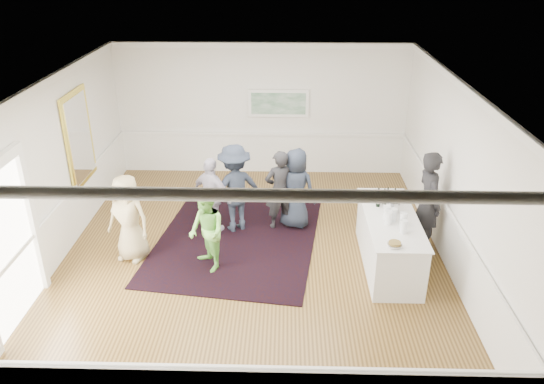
{
  "coord_description": "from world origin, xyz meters",
  "views": [
    {
      "loc": [
        0.58,
        -8.39,
        5.25
      ],
      "look_at": [
        0.35,
        0.2,
        1.2
      ],
      "focal_mm": 35.0,
      "sensor_mm": 36.0,
      "label": 1
    }
  ],
  "objects_px": {
    "guest_green": "(207,232)",
    "ice_bucket": "(392,206)",
    "nut_bowl": "(395,244)",
    "serving_table": "(389,241)",
    "guest_dark_a": "(235,188)",
    "bartender": "(429,202)",
    "guest_tan": "(129,218)",
    "guest_lilac": "(212,196)",
    "guest_dark_b": "(279,190)",
    "guest_navy": "(296,189)"
  },
  "relations": [
    {
      "from": "guest_lilac",
      "to": "nut_bowl",
      "type": "relative_size",
      "value": 6.62
    },
    {
      "from": "guest_lilac",
      "to": "serving_table",
      "type": "bearing_deg",
      "value": -166.86
    },
    {
      "from": "serving_table",
      "to": "guest_navy",
      "type": "distance_m",
      "value": 2.19
    },
    {
      "from": "guest_tan",
      "to": "guest_green",
      "type": "distance_m",
      "value": 1.47
    },
    {
      "from": "serving_table",
      "to": "guest_green",
      "type": "relative_size",
      "value": 1.6
    },
    {
      "from": "guest_lilac",
      "to": "ice_bucket",
      "type": "distance_m",
      "value": 3.45
    },
    {
      "from": "bartender",
      "to": "nut_bowl",
      "type": "xyz_separation_m",
      "value": [
        -0.9,
        -1.55,
        0.02
      ]
    },
    {
      "from": "guest_tan",
      "to": "nut_bowl",
      "type": "height_order",
      "value": "guest_tan"
    },
    {
      "from": "guest_dark_b",
      "to": "ice_bucket",
      "type": "bearing_deg",
      "value": 130.2
    },
    {
      "from": "guest_navy",
      "to": "bartender",
      "type": "bearing_deg",
      "value": -175.48
    },
    {
      "from": "guest_green",
      "to": "guest_dark_b",
      "type": "relative_size",
      "value": 0.89
    },
    {
      "from": "nut_bowl",
      "to": "ice_bucket",
      "type": "bearing_deg",
      "value": 81.91
    },
    {
      "from": "guest_navy",
      "to": "guest_dark_b",
      "type": "bearing_deg",
      "value": 37.21
    },
    {
      "from": "guest_lilac",
      "to": "guest_dark_a",
      "type": "xyz_separation_m",
      "value": [
        0.44,
        0.12,
        0.12
      ]
    },
    {
      "from": "guest_lilac",
      "to": "ice_bucket",
      "type": "height_order",
      "value": "guest_lilac"
    },
    {
      "from": "guest_dark_b",
      "to": "bartender",
      "type": "bearing_deg",
      "value": 144.38
    },
    {
      "from": "guest_dark_a",
      "to": "guest_dark_b",
      "type": "bearing_deg",
      "value": 158.47
    },
    {
      "from": "serving_table",
      "to": "guest_dark_b",
      "type": "relative_size",
      "value": 1.43
    },
    {
      "from": "guest_lilac",
      "to": "guest_dark_b",
      "type": "xyz_separation_m",
      "value": [
        1.31,
        0.23,
        0.04
      ]
    },
    {
      "from": "nut_bowl",
      "to": "bartender",
      "type": "bearing_deg",
      "value": 59.94
    },
    {
      "from": "guest_tan",
      "to": "guest_green",
      "type": "height_order",
      "value": "guest_tan"
    },
    {
      "from": "nut_bowl",
      "to": "guest_dark_a",
      "type": "bearing_deg",
      "value": 140.69
    },
    {
      "from": "guest_tan",
      "to": "guest_navy",
      "type": "bearing_deg",
      "value": 41.41
    },
    {
      "from": "ice_bucket",
      "to": "nut_bowl",
      "type": "bearing_deg",
      "value": -98.09
    },
    {
      "from": "guest_dark_a",
      "to": "ice_bucket",
      "type": "bearing_deg",
      "value": 131.65
    },
    {
      "from": "bartender",
      "to": "guest_dark_a",
      "type": "relative_size",
      "value": 1.08
    },
    {
      "from": "serving_table",
      "to": "guest_dark_a",
      "type": "xyz_separation_m",
      "value": [
        -2.83,
        1.23,
        0.42
      ]
    },
    {
      "from": "guest_lilac",
      "to": "guest_navy",
      "type": "xyz_separation_m",
      "value": [
        1.64,
        0.3,
        0.04
      ]
    },
    {
      "from": "bartender",
      "to": "guest_dark_a",
      "type": "height_order",
      "value": "bartender"
    },
    {
      "from": "guest_tan",
      "to": "guest_lilac",
      "type": "distance_m",
      "value": 1.69
    },
    {
      "from": "serving_table",
      "to": "nut_bowl",
      "type": "distance_m",
      "value": 1.12
    },
    {
      "from": "bartender",
      "to": "ice_bucket",
      "type": "relative_size",
      "value": 7.49
    },
    {
      "from": "serving_table",
      "to": "nut_bowl",
      "type": "relative_size",
      "value": 10.01
    },
    {
      "from": "nut_bowl",
      "to": "serving_table",
      "type": "bearing_deg",
      "value": 82.55
    },
    {
      "from": "guest_navy",
      "to": "nut_bowl",
      "type": "bearing_deg",
      "value": 146.04
    },
    {
      "from": "serving_table",
      "to": "guest_navy",
      "type": "height_order",
      "value": "guest_navy"
    },
    {
      "from": "guest_lilac",
      "to": "bartender",
      "type": "bearing_deg",
      "value": -155.76
    },
    {
      "from": "guest_green",
      "to": "ice_bucket",
      "type": "distance_m",
      "value": 3.27
    },
    {
      "from": "guest_tan",
      "to": "guest_dark_a",
      "type": "height_order",
      "value": "guest_dark_a"
    },
    {
      "from": "guest_green",
      "to": "ice_bucket",
      "type": "relative_size",
      "value": 5.68
    },
    {
      "from": "bartender",
      "to": "guest_green",
      "type": "xyz_separation_m",
      "value": [
        -3.97,
        -0.77,
        -0.24
      ]
    },
    {
      "from": "guest_lilac",
      "to": "nut_bowl",
      "type": "bearing_deg",
      "value": 178.2
    },
    {
      "from": "guest_green",
      "to": "nut_bowl",
      "type": "relative_size",
      "value": 6.24
    },
    {
      "from": "guest_dark_b",
      "to": "guest_navy",
      "type": "height_order",
      "value": "guest_navy"
    },
    {
      "from": "guest_green",
      "to": "guest_navy",
      "type": "height_order",
      "value": "guest_navy"
    },
    {
      "from": "serving_table",
      "to": "bartender",
      "type": "distance_m",
      "value": 1.08
    },
    {
      "from": "guest_dark_b",
      "to": "nut_bowl",
      "type": "height_order",
      "value": "guest_dark_b"
    },
    {
      "from": "guest_dark_b",
      "to": "ice_bucket",
      "type": "relative_size",
      "value": 6.35
    },
    {
      "from": "serving_table",
      "to": "guest_tan",
      "type": "height_order",
      "value": "guest_tan"
    },
    {
      "from": "guest_green",
      "to": "guest_dark_a",
      "type": "height_order",
      "value": "guest_dark_a"
    }
  ]
}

